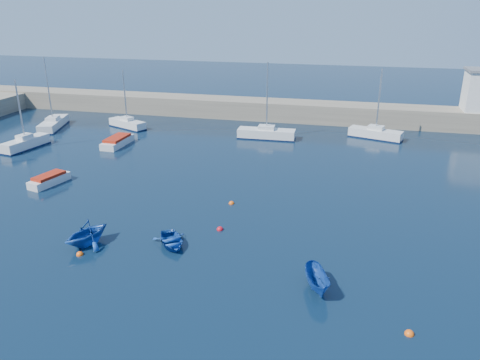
% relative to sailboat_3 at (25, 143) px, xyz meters
% --- Properties ---
extents(ground, '(220.00, 220.00, 0.00)m').
position_rel_sailboat_3_xyz_m(ground, '(24.91, -24.82, -0.66)').
color(ground, '#0B1D31').
rests_on(ground, ground).
extents(back_wall, '(96.00, 4.50, 2.60)m').
position_rel_sailboat_3_xyz_m(back_wall, '(24.91, 21.18, 0.64)').
color(back_wall, gray).
rests_on(back_wall, ground).
extents(sailboat_3, '(2.61, 6.02, 7.87)m').
position_rel_sailboat_3_xyz_m(sailboat_3, '(0.00, 0.00, 0.00)').
color(sailboat_3, silver).
rests_on(sailboat_3, ground).
extents(sailboat_4, '(3.95, 7.41, 9.29)m').
position_rel_sailboat_3_xyz_m(sailboat_4, '(-2.54, 9.06, -0.06)').
color(sailboat_4, silver).
rests_on(sailboat_4, ground).
extents(sailboat_5, '(5.86, 3.80, 7.63)m').
position_rel_sailboat_3_xyz_m(sailboat_5, '(7.04, 11.41, -0.06)').
color(sailboat_5, silver).
rests_on(sailboat_5, ground).
extents(sailboat_6, '(7.05, 2.14, 9.21)m').
position_rel_sailboat_3_xyz_m(sailboat_6, '(26.03, 10.72, -0.01)').
color(sailboat_6, silver).
rests_on(sailboat_6, ground).
extents(sailboat_7, '(6.62, 3.67, 8.47)m').
position_rel_sailboat_3_xyz_m(sailboat_7, '(39.07, 13.96, -0.02)').
color(sailboat_7, silver).
rests_on(sailboat_7, ground).
extents(motorboat_1, '(2.27, 4.16, 0.97)m').
position_rel_sailboat_3_xyz_m(motorboat_1, '(9.45, -9.24, -0.20)').
color(motorboat_1, silver).
rests_on(motorboat_1, ground).
extents(motorboat_2, '(1.86, 5.13, 1.05)m').
position_rel_sailboat_3_xyz_m(motorboat_2, '(9.61, 3.66, -0.17)').
color(motorboat_2, silver).
rests_on(motorboat_2, ground).
extents(dinghy_center, '(3.65, 3.91, 0.66)m').
position_rel_sailboat_3_xyz_m(dinghy_center, '(24.70, -17.46, -0.33)').
color(dinghy_center, '#17459E').
rests_on(dinghy_center, ground).
extents(dinghy_left, '(4.03, 4.29, 1.81)m').
position_rel_sailboat_3_xyz_m(dinghy_left, '(18.99, -18.75, 0.25)').
color(dinghy_left, '#17459E').
rests_on(dinghy_left, ground).
extents(dinghy_right, '(2.11, 3.37, 1.22)m').
position_rel_sailboat_3_xyz_m(dinghy_right, '(34.95, -20.48, -0.05)').
color(dinghy_right, '#17459E').
rests_on(dinghy_right, ground).
extents(buoy_0, '(0.48, 0.48, 0.48)m').
position_rel_sailboat_3_xyz_m(buoy_0, '(19.23, -20.15, -0.66)').
color(buoy_0, '#FF590D').
rests_on(buoy_0, ground).
extents(buoy_1, '(0.50, 0.50, 0.50)m').
position_rel_sailboat_3_xyz_m(buoy_1, '(27.30, -14.40, -0.66)').
color(buoy_1, red).
rests_on(buoy_1, ground).
extents(buoy_3, '(0.47, 0.47, 0.47)m').
position_rel_sailboat_3_xyz_m(buoy_3, '(26.92, -9.57, -0.66)').
color(buoy_3, '#FF590D').
rests_on(buoy_3, ground).
extents(buoy_5, '(0.50, 0.50, 0.50)m').
position_rel_sailboat_3_xyz_m(buoy_5, '(39.86, -23.32, -0.66)').
color(buoy_5, '#FF590D').
rests_on(buoy_5, ground).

